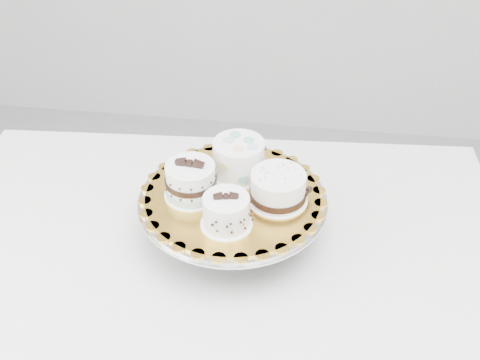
# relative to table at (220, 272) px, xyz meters

# --- Properties ---
(table) EXTENTS (1.30, 0.91, 0.75)m
(table) POSITION_rel_table_xyz_m (0.00, 0.00, 0.00)
(table) COLOR silver
(table) RESTS_ON floor
(cake_stand) EXTENTS (0.39, 0.39, 0.11)m
(cake_stand) POSITION_rel_table_xyz_m (0.02, 0.05, 0.15)
(cake_stand) COLOR gray
(cake_stand) RESTS_ON table
(cake_board) EXTENTS (0.44, 0.44, 0.01)m
(cake_board) POSITION_rel_table_xyz_m (0.02, 0.05, 0.18)
(cake_board) COLOR gold
(cake_board) RESTS_ON cake_stand
(cake_swirl) EXTENTS (0.10, 0.10, 0.08)m
(cake_swirl) POSITION_rel_table_xyz_m (0.02, -0.05, 0.22)
(cake_swirl) COLOR white
(cake_swirl) RESTS_ON cake_board
(cake_banded) EXTENTS (0.11, 0.11, 0.09)m
(cake_banded) POSITION_rel_table_xyz_m (-0.06, 0.04, 0.22)
(cake_banded) COLOR white
(cake_banded) RESTS_ON cake_board
(cake_dots) EXTENTS (0.13, 0.13, 0.08)m
(cake_dots) POSITION_rel_table_xyz_m (0.03, 0.12, 0.22)
(cake_dots) COLOR white
(cake_dots) RESTS_ON cake_board
(cake_ribbon) EXTENTS (0.15, 0.15, 0.07)m
(cake_ribbon) POSITION_rel_table_xyz_m (0.12, 0.04, 0.21)
(cake_ribbon) COLOR white
(cake_ribbon) RESTS_ON cake_board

